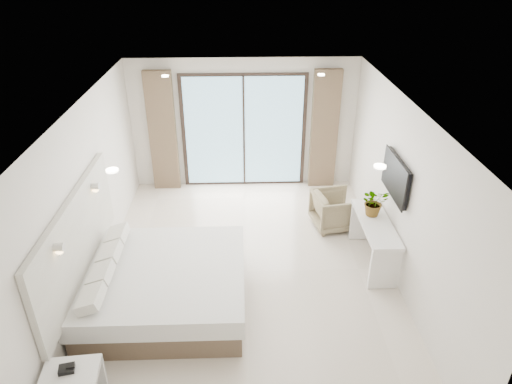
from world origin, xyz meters
TOP-DOWN VIEW (x-y plane):
  - ground at (0.00, 0.00)m, footprint 6.20×6.20m
  - room_shell at (-0.20, 0.68)m, footprint 4.62×6.22m
  - bed at (-1.18, -0.70)m, footprint 2.25×2.14m
  - phone at (-1.97, -2.33)m, footprint 0.19×0.16m
  - console_desk at (2.04, 0.20)m, footprint 0.46×1.47m
  - plant at (2.04, 0.42)m, footprint 0.48×0.52m
  - armchair at (1.62, 1.30)m, footprint 0.79×0.83m

SIDE VIEW (x-z plane):
  - ground at x=0.00m, z-range 0.00..0.00m
  - bed at x=-1.18m, z-range -0.06..0.71m
  - armchair at x=1.62m, z-range 0.00..0.74m
  - console_desk at x=2.04m, z-range 0.17..0.94m
  - phone at x=-1.97m, z-range 0.55..0.61m
  - plant at x=2.04m, z-range 0.77..1.14m
  - room_shell at x=-0.20m, z-range 0.22..2.94m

